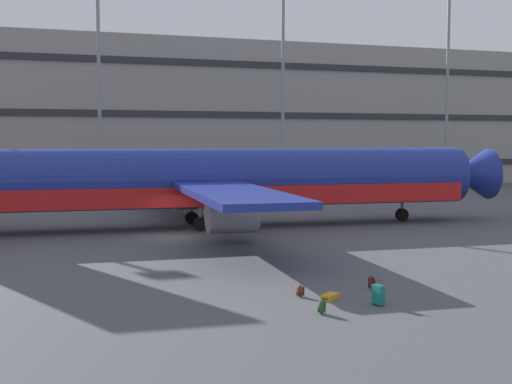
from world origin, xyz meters
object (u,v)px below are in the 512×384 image
suitcase_laid_flat (330,297)px  backpack_silver (372,283)px  airliner (211,181)px  backpack_teal (321,307)px  suitcase_small (378,294)px  backpack_large (300,291)px

suitcase_laid_flat → backpack_silver: (2.31, 1.08, 0.13)m
airliner → backpack_teal: bearing=-95.9°
suitcase_laid_flat → backpack_silver: backpack_silver is taller
suitcase_small → backpack_teal: 2.46m
airliner → backpack_silver: size_ratio=76.75×
airliner → backpack_silver: bearing=-86.8°
backpack_teal → suitcase_laid_flat: bearing=56.7°
suitcase_small → backpack_teal: size_ratio=1.65×
airliner → backpack_teal: airliner is taller
suitcase_laid_flat → airliner: bearing=86.8°
airliner → suitcase_small: 22.67m
suitcase_small → backpack_large: 2.98m
suitcase_small → backpack_large: suitcase_small is taller
backpack_large → backpack_teal: 2.57m
suitcase_small → suitcase_laid_flat: 1.83m
airliner → backpack_teal: 23.27m
backpack_silver → airliner: bearing=93.2°
suitcase_small → suitcase_laid_flat: suitcase_small is taller
suitcase_small → backpack_silver: 2.63m
backpack_silver → backpack_teal: bearing=-140.6°
backpack_large → airliner: bearing=84.2°
backpack_silver → backpack_teal: size_ratio=1.00×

